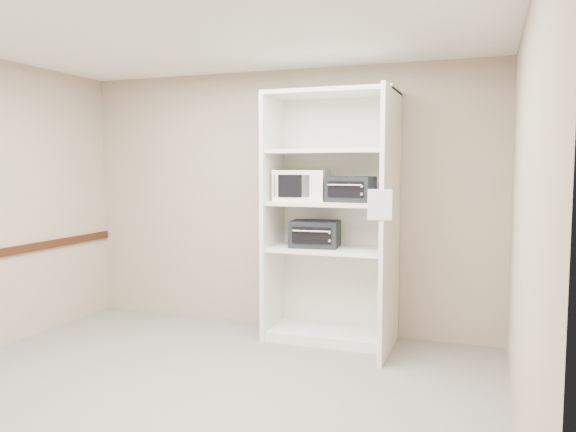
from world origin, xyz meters
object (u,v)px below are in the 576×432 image
(toaster_oven_upper, at_px, (351,189))
(microwave, at_px, (302,185))
(shelving_unit, at_px, (336,226))
(toaster_oven_lower, at_px, (315,234))

(toaster_oven_upper, bearing_deg, microwave, 179.71)
(shelving_unit, height_order, toaster_oven_upper, shelving_unit)
(shelving_unit, xyz_separation_m, toaster_oven_lower, (-0.20, -0.02, -0.08))
(toaster_oven_lower, bearing_deg, toaster_oven_upper, -9.06)
(shelving_unit, xyz_separation_m, toaster_oven_upper, (0.15, -0.03, 0.36))
(toaster_oven_upper, distance_m, toaster_oven_lower, 0.57)
(shelving_unit, relative_size, toaster_oven_upper, 5.78)
(microwave, bearing_deg, toaster_oven_upper, -9.87)
(toaster_oven_lower, bearing_deg, shelving_unit, -1.73)
(microwave, distance_m, toaster_oven_upper, 0.51)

